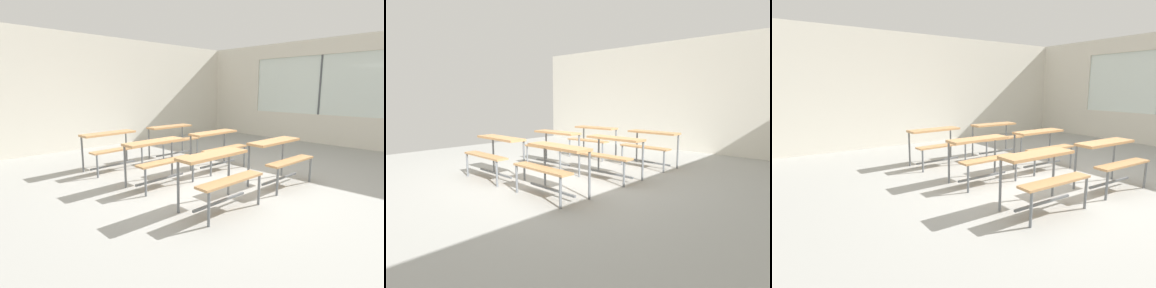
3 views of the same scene
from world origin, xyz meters
TOP-DOWN VIEW (x-y plane):
  - ground at (0.00, 0.00)m, footprint 10.00×9.00m
  - wall_back at (0.00, 4.50)m, footprint 10.00×0.12m
  - desk_bench_r0c0 at (-0.88, -0.77)m, footprint 1.11×0.61m
  - desk_bench_r0c1 at (0.64, -0.78)m, footprint 1.12×0.63m
  - desk_bench_r1c0 at (-0.83, 0.59)m, footprint 1.11×0.61m
  - desk_bench_r1c1 at (0.66, 0.62)m, footprint 1.11×0.61m
  - desk_bench_r2c0 at (-0.93, 1.99)m, footprint 1.13×0.64m
  - desk_bench_r2c1 at (0.65, 1.99)m, footprint 1.12×0.62m

SIDE VIEW (x-z plane):
  - ground at x=0.00m, z-range -0.05..0.00m
  - desk_bench_r0c0 at x=-0.88m, z-range 0.19..0.93m
  - desk_bench_r0c1 at x=0.64m, z-range 0.19..0.93m
  - desk_bench_r1c0 at x=-0.83m, z-range 0.19..0.93m
  - desk_bench_r1c1 at x=0.66m, z-range 0.19..0.93m
  - desk_bench_r2c0 at x=-0.93m, z-range 0.19..0.93m
  - desk_bench_r2c1 at x=0.65m, z-range 0.19..0.93m
  - wall_back at x=0.00m, z-range 0.00..3.00m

